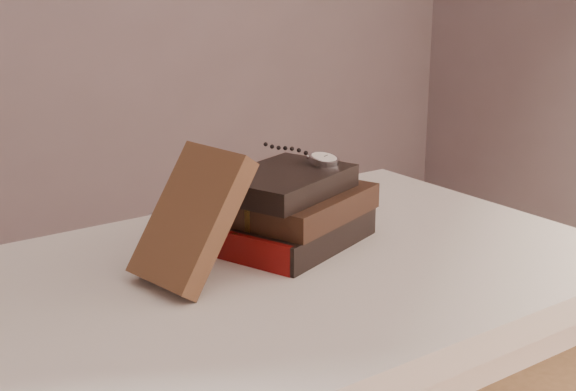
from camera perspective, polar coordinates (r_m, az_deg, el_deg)
table at (r=1.10m, az=-2.31°, el=-9.92°), size 1.00×0.60×0.75m
book_stack at (r=1.14m, az=0.45°, el=-1.04°), size 0.26×0.22×0.11m
journal at (r=1.00m, az=-6.99°, el=-1.64°), size 0.15×0.14×0.17m
pocket_watch at (r=1.17m, az=2.38°, el=2.71°), size 0.06×0.15×0.02m
eyeglasses at (r=1.12m, az=-4.99°, el=-0.84°), size 0.12×0.13×0.04m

